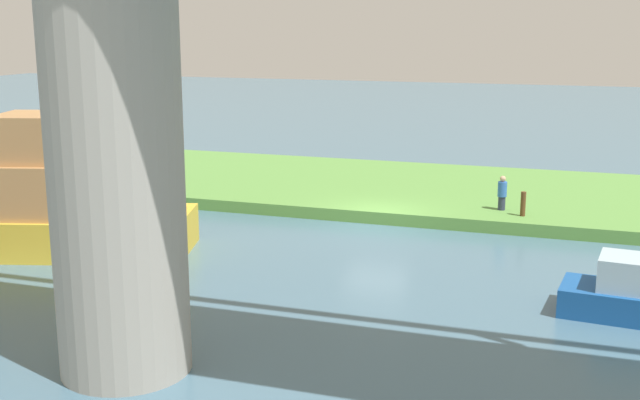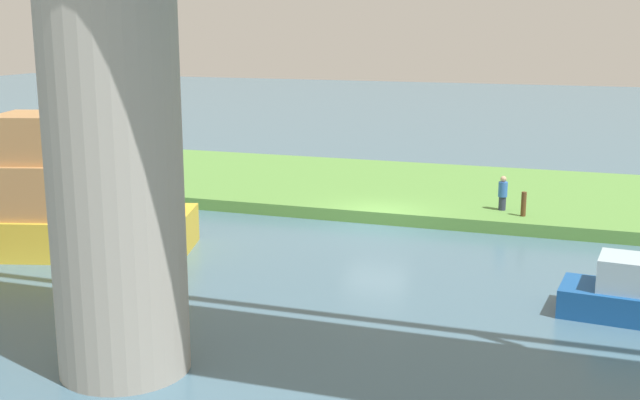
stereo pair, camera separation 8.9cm
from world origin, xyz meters
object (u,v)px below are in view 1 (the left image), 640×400
object	(u,v)px
person_on_bank	(502,193)
mooring_post	(523,204)
bridge_pylon	(115,139)
motorboat_red	(50,196)
motorboat_white	(118,207)

from	to	relation	value
person_on_bank	mooring_post	xyz separation A→B (m)	(-0.89, 0.80, -0.22)
bridge_pylon	mooring_post	bearing A→B (deg)	-114.96
person_on_bank	bridge_pylon	bearing A→B (deg)	68.63
mooring_post	motorboat_red	world-z (taller)	motorboat_red
motorboat_red	bridge_pylon	bearing A→B (deg)	135.26
person_on_bank	motorboat_red	world-z (taller)	motorboat_red
mooring_post	person_on_bank	bearing A→B (deg)	-41.80
motorboat_white	bridge_pylon	bearing A→B (deg)	123.43
mooring_post	motorboat_red	size ratio (longest dim) A/B	0.09
person_on_bank	motorboat_white	distance (m)	15.54
motorboat_white	mooring_post	bearing A→B (deg)	-166.38
motorboat_white	person_on_bank	bearing A→B (deg)	-162.75
person_on_bank	mooring_post	size ratio (longest dim) A/B	1.45
bridge_pylon	motorboat_red	bearing A→B (deg)	-44.74
mooring_post	motorboat_white	xyz separation A→B (m)	(15.71, 3.81, -0.46)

